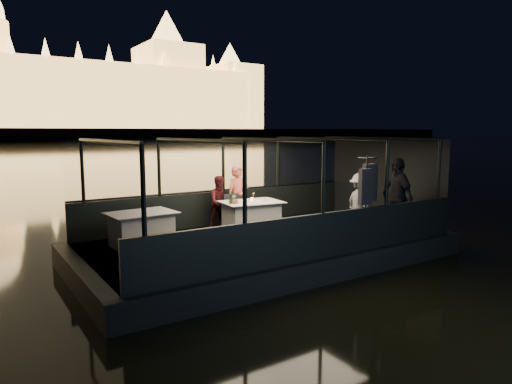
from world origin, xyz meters
TOP-DOWN VIEW (x-y plane):
  - boat_hull at (0.00, 0.00)m, footprint 8.60×4.40m
  - boat_deck at (0.00, 0.00)m, footprint 8.00×4.00m
  - gunwale_port at (0.00, 2.00)m, footprint 8.00×0.08m
  - gunwale_starboard at (0.00, -2.00)m, footprint 8.00×0.08m
  - cabin_glass_port at (0.00, 2.00)m, footprint 8.00×0.02m
  - cabin_glass_starboard at (0.00, -2.00)m, footprint 8.00×0.02m
  - cabin_roof_glass at (0.00, 0.00)m, footprint 8.00×4.00m
  - end_wall_fore at (-4.00, 0.00)m, footprint 0.02×4.00m
  - end_wall_aft at (4.00, 0.00)m, footprint 0.02×4.00m
  - canopy_ribs at (0.00, 0.00)m, footprint 8.00×4.00m
  - dining_table_central at (0.10, 0.77)m, footprint 1.57×1.22m
  - dining_table_aft at (-2.66, 0.89)m, footprint 1.48×1.12m
  - chair_port_left at (-0.11, 1.22)m, footprint 0.47×0.47m
  - chair_port_right at (0.10, 1.22)m, footprint 0.42×0.42m
  - coat_stand at (1.45, -1.75)m, footprint 0.68×0.62m
  - person_woman_coral at (0.15, 1.49)m, footprint 0.63×0.46m
  - person_man_maroon at (-0.36, 1.51)m, footprint 0.72×0.59m
  - passenger_stripe at (2.17, -0.90)m, footprint 0.78×1.08m
  - passenger_dark at (2.88, -1.40)m, footprint 0.74×1.19m
  - wine_bottle at (-0.50, 0.71)m, footprint 0.08×0.08m
  - bread_basket at (-0.42, 0.75)m, footprint 0.23×0.23m
  - amber_candle at (0.17, 0.84)m, footprint 0.06×0.06m
  - plate_near at (0.44, 0.71)m, footprint 0.26×0.26m
  - plate_far at (-0.25, 0.85)m, footprint 0.25×0.25m
  - wine_glass_white at (-0.47, 0.63)m, footprint 0.09×0.09m
  - wine_glass_red at (0.30, 0.97)m, footprint 0.07×0.07m

SIDE VIEW (x-z plane):
  - boat_hull at x=0.00m, z-range -0.50..0.50m
  - boat_deck at x=0.00m, z-range 0.46..0.50m
  - dining_table_central at x=0.10m, z-range 0.50..1.27m
  - dining_table_aft at x=-2.66m, z-range 0.51..1.26m
  - gunwale_port at x=0.00m, z-range 0.50..1.40m
  - gunwale_starboard at x=0.00m, z-range 0.50..1.40m
  - chair_port_left at x=-0.11m, z-range 0.50..1.40m
  - chair_port_right at x=0.10m, z-range 0.51..1.39m
  - person_woman_coral at x=0.15m, z-range 0.45..2.05m
  - person_man_maroon at x=-0.36m, z-range 0.57..1.93m
  - plate_near at x=0.44m, z-range 1.27..1.28m
  - plate_far at x=-0.25m, z-range 1.27..1.28m
  - bread_basket at x=-0.42m, z-range 1.26..1.35m
  - amber_candle at x=0.17m, z-range 1.26..1.35m
  - passenger_stripe at x=2.17m, z-range 0.60..2.10m
  - passenger_dark at x=2.88m, z-range 0.41..2.29m
  - wine_glass_white at x=-0.47m, z-range 1.25..1.47m
  - wine_glass_red at x=0.30m, z-range 1.27..1.45m
  - coat_stand at x=1.45m, z-range 0.41..2.39m
  - wine_bottle at x=-0.50m, z-range 1.27..1.56m
  - end_wall_fore at x=-4.00m, z-range 0.50..2.80m
  - end_wall_aft at x=4.00m, z-range 0.50..2.80m
  - canopy_ribs at x=0.00m, z-range 0.50..2.80m
  - cabin_glass_port at x=0.00m, z-range 1.40..2.80m
  - cabin_glass_starboard at x=0.00m, z-range 1.40..2.80m
  - cabin_roof_glass at x=0.00m, z-range 2.79..2.81m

